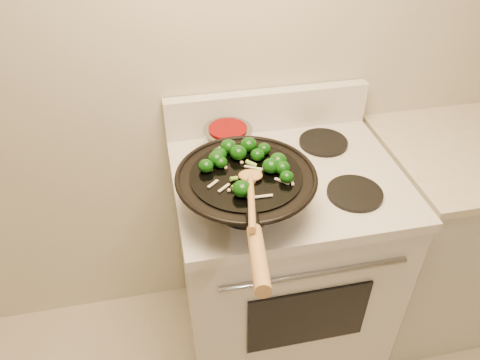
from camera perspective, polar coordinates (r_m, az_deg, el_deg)
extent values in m
plane|color=beige|center=(1.70, 3.96, 17.82)|extent=(3.50, 0.00, 3.50)
cube|color=white|center=(1.94, 4.95, -10.56)|extent=(0.76, 0.64, 0.88)
cube|color=white|center=(1.62, 5.82, 0.18)|extent=(0.78, 0.66, 0.04)
cube|color=white|center=(1.80, 3.34, 8.50)|extent=(0.78, 0.05, 0.16)
cylinder|color=#96989E|center=(1.48, 9.14, -11.30)|extent=(0.60, 0.02, 0.02)
cube|color=black|center=(1.66, 8.27, -16.31)|extent=(0.42, 0.01, 0.28)
cylinder|color=black|center=(1.45, 0.71, -3.46)|extent=(0.18, 0.18, 0.01)
cylinder|color=black|center=(1.55, 13.81, -1.57)|extent=(0.18, 0.18, 0.01)
cylinder|color=black|center=(1.68, -1.44, 3.24)|extent=(0.18, 0.18, 0.01)
cylinder|color=black|center=(1.77, 10.12, 4.54)|extent=(0.18, 0.18, 0.01)
cube|color=silver|center=(2.27, 24.95, -5.94)|extent=(0.77, 0.60, 0.88)
torus|color=black|center=(1.37, 0.75, 0.49)|extent=(0.42, 0.42, 0.02)
cylinder|color=black|center=(1.37, 0.76, 0.59)|extent=(0.33, 0.33, 0.01)
cylinder|color=black|center=(1.17, 1.58, -5.10)|extent=(0.04, 0.07, 0.04)
cylinder|color=#B68347|center=(1.05, 2.24, -9.49)|extent=(0.07, 0.22, 0.07)
ellipsoid|color=#0B3909|center=(1.37, 5.18, 1.51)|extent=(0.05, 0.05, 0.04)
cylinder|color=#44812E|center=(1.38, 5.71, 1.16)|extent=(0.02, 0.02, 0.01)
ellipsoid|color=#0B3909|center=(1.45, 2.93, 3.81)|extent=(0.04, 0.04, 0.04)
ellipsoid|color=#0B3909|center=(1.39, -2.35, 2.19)|extent=(0.04, 0.04, 0.03)
ellipsoid|color=#0B3909|center=(1.37, -4.18, 1.73)|extent=(0.05, 0.05, 0.04)
cylinder|color=#44812E|center=(1.38, -3.60, 1.40)|extent=(0.01, 0.02, 0.02)
ellipsoid|color=#0B3909|center=(1.28, 0.23, -1.07)|extent=(0.05, 0.05, 0.05)
ellipsoid|color=#0B3909|center=(1.37, 3.80, 1.74)|extent=(0.05, 0.05, 0.04)
ellipsoid|color=#0B3909|center=(1.40, -2.89, 2.64)|extent=(0.05, 0.05, 0.04)
cylinder|color=#44812E|center=(1.41, -2.26, 2.24)|extent=(0.02, 0.02, 0.01)
ellipsoid|color=#0B3909|center=(1.42, -0.21, 3.37)|extent=(0.05, 0.05, 0.04)
ellipsoid|color=#0B3909|center=(1.42, -2.55, 3.14)|extent=(0.05, 0.05, 0.04)
ellipsoid|color=#0B3909|center=(1.34, 5.71, 0.39)|extent=(0.04, 0.04, 0.04)
cylinder|color=#44812E|center=(1.35, 6.19, 0.10)|extent=(0.02, 0.02, 0.02)
ellipsoid|color=#0B3909|center=(1.39, 4.65, 2.35)|extent=(0.05, 0.05, 0.05)
ellipsoid|color=#0B3909|center=(1.42, 2.14, 3.09)|extent=(0.04, 0.04, 0.04)
ellipsoid|color=#0B3909|center=(1.45, -1.43, 4.10)|extent=(0.05, 0.05, 0.04)
cylinder|color=#44812E|center=(1.46, -0.82, 3.70)|extent=(0.02, 0.02, 0.01)
ellipsoid|color=#0B3909|center=(1.46, 1.05, 4.35)|extent=(0.05, 0.05, 0.04)
cube|color=#ECE8CD|center=(1.46, -0.10, 3.61)|extent=(0.05, 0.04, 0.00)
cube|color=#ECE8CD|center=(1.33, -3.32, -0.46)|extent=(0.04, 0.03, 0.00)
cube|color=#ECE8CD|center=(1.32, -1.97, -0.96)|extent=(0.04, 0.03, 0.00)
cube|color=#ECE8CD|center=(1.29, 2.77, -2.00)|extent=(0.06, 0.01, 0.00)
cube|color=#ECE8CD|center=(1.45, -2.51, 3.33)|extent=(0.02, 0.05, 0.00)
cube|color=#ECE8CD|center=(1.29, 0.90, -2.01)|extent=(0.02, 0.04, 0.00)
cube|color=#ECE8CD|center=(1.46, -1.59, 3.69)|extent=(0.05, 0.04, 0.00)
cube|color=#ECE8CD|center=(1.34, 5.14, -0.14)|extent=(0.04, 0.04, 0.00)
cube|color=#ECE8CD|center=(1.39, 1.72, 1.49)|extent=(0.06, 0.04, 0.00)
cube|color=#ECE8CD|center=(1.35, 6.31, -0.10)|extent=(0.01, 0.04, 0.00)
cylinder|color=#73AD38|center=(1.31, -0.68, -0.77)|extent=(0.03, 0.03, 0.02)
cylinder|color=#73AD38|center=(1.37, 2.07, 1.04)|extent=(0.02, 0.03, 0.01)
cylinder|color=#73AD38|center=(1.40, 1.11, 2.09)|extent=(0.02, 0.03, 0.02)
cylinder|color=#73AD38|center=(1.34, 1.31, 0.01)|extent=(0.03, 0.02, 0.02)
cylinder|color=#73AD38|center=(1.34, -0.78, 0.16)|extent=(0.02, 0.03, 0.02)
cylinder|color=#73AD38|center=(1.40, 1.49, 1.97)|extent=(0.03, 0.03, 0.02)
sphere|color=beige|center=(1.39, -1.76, 1.52)|extent=(0.01, 0.01, 0.01)
sphere|color=beige|center=(1.34, 1.72, -0.16)|extent=(0.01, 0.01, 0.01)
sphere|color=beige|center=(1.31, -1.36, -1.27)|extent=(0.01, 0.01, 0.01)
sphere|color=beige|center=(1.31, 0.78, -1.23)|extent=(0.01, 0.01, 0.01)
sphere|color=beige|center=(1.41, 0.22, 2.14)|extent=(0.01, 0.01, 0.01)
ellipsoid|color=#B68347|center=(1.35, 1.28, 0.57)|extent=(0.08, 0.07, 0.02)
cylinder|color=#B68347|center=(1.21, 1.39, -2.48)|extent=(0.08, 0.29, 0.08)
cylinder|color=#96989E|center=(1.65, -1.47, 4.80)|extent=(0.17, 0.17, 0.10)
cylinder|color=#6D0505|center=(1.63, -1.50, 6.29)|extent=(0.13, 0.13, 0.01)
cylinder|color=black|center=(1.52, -2.36, 3.26)|extent=(0.05, 0.11, 0.02)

